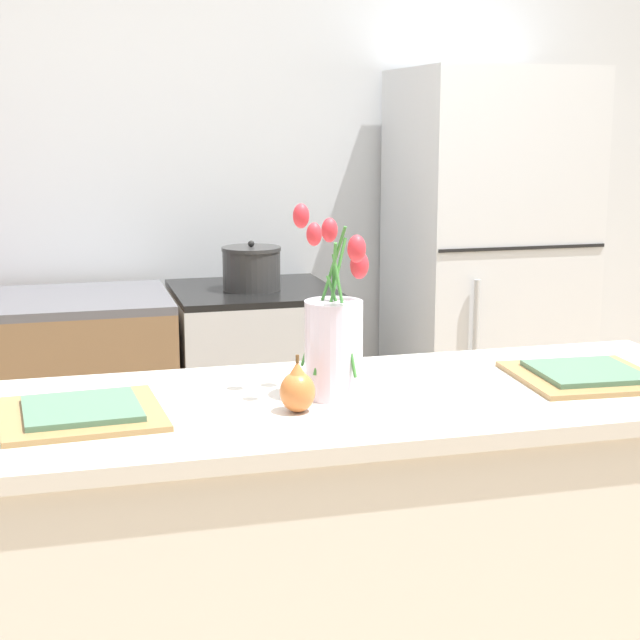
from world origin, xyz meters
The scene contains 9 objects.
back_wall centered at (0.00, 2.00, 1.35)m, with size 5.20×0.08×2.70m.
kitchen_island centered at (0.00, 0.00, 0.47)m, with size 1.80×0.66×0.94m.
stove_range centered at (0.10, 1.60, 0.46)m, with size 0.60×0.61×0.91m.
refrigerator centered at (1.05, 1.60, 0.87)m, with size 0.68×0.67×1.73m.
flower_vase centered at (-0.04, 0.00, 1.07)m, with size 0.15×0.17×0.42m.
pear_figurine centered at (-0.14, -0.09, 0.99)m, with size 0.07×0.07×0.12m.
plate_setting_left centered at (-0.57, -0.01, 0.95)m, with size 0.34×0.34×0.02m.
plate_setting_right centered at (0.57, -0.01, 0.95)m, with size 0.34×0.34×0.02m.
cooking_pot centered at (0.09, 1.57, 0.99)m, with size 0.22×0.22×0.19m.
Camera 1 is at (-0.60, -1.99, 1.54)m, focal length 55.00 mm.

